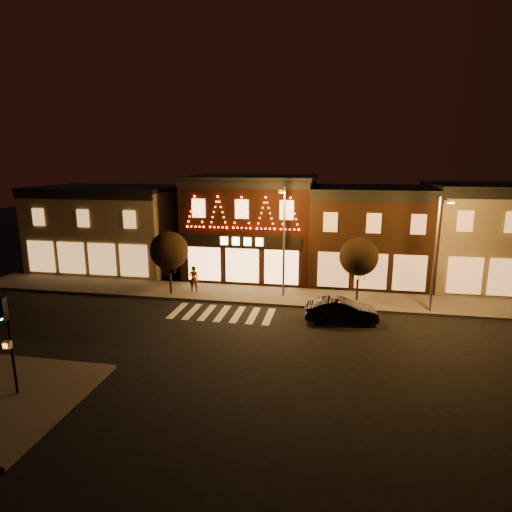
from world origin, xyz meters
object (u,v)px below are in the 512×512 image
(traffic_signal_near, at_px, (6,326))
(pedestrian, at_px, (194,279))
(dark_sedan, at_px, (341,310))
(streetlamp_mid, at_px, (284,234))

(traffic_signal_near, height_order, pedestrian, traffic_signal_near)
(dark_sedan, relative_size, pedestrian, 2.29)
(streetlamp_mid, bearing_deg, pedestrian, -179.04)
(streetlamp_mid, bearing_deg, traffic_signal_near, -120.27)
(traffic_signal_near, relative_size, dark_sedan, 0.98)
(traffic_signal_near, relative_size, pedestrian, 2.23)
(streetlamp_mid, distance_m, dark_sedan, 6.74)
(streetlamp_mid, relative_size, dark_sedan, 1.76)
(traffic_signal_near, distance_m, streetlamp_mid, 17.58)
(traffic_signal_near, xyz_separation_m, pedestrian, (2.65, 14.96, -2.03))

